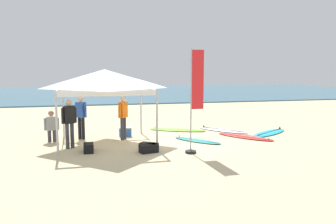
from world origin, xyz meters
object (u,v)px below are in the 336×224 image
object	(u,v)px
person_black	(69,120)
person_grey	(52,125)
surfboard_cyan	(269,133)
surfboard_lime	(177,130)
person_blue	(81,115)
gear_bag_on_sand	(89,148)
gear_bag_near_tent	(149,148)
canopy_tent	(105,79)
gear_bag_by_pole	(149,147)
surfboard_white	(223,130)
banner_flag	(194,105)
surfboard_red	(245,137)
person_orange	(123,115)
surfboard_teal	(197,140)
cooler_box	(125,132)

from	to	relation	value
person_black	person_grey	size ratio (longest dim) A/B	1.43
surfboard_cyan	surfboard_lime	bearing A→B (deg)	155.39
person_blue	gear_bag_on_sand	size ratio (longest dim) A/B	2.85
gear_bag_on_sand	gear_bag_near_tent	bearing A→B (deg)	-16.47
canopy_tent	gear_bag_by_pole	bearing A→B (deg)	-52.17
surfboard_white	surfboard_lime	world-z (taller)	same
surfboard_white	banner_flag	distance (m)	4.63
surfboard_white	gear_bag_by_pole	world-z (taller)	gear_bag_by_pole
banner_flag	gear_bag_near_tent	distance (m)	2.07
banner_flag	surfboard_lime	bearing A→B (deg)	81.40
canopy_tent	surfboard_red	size ratio (longest dim) A/B	1.39
person_orange	person_grey	size ratio (longest dim) A/B	1.43
surfboard_red	gear_bag_by_pole	xyz separation A→B (m)	(-4.25, -1.30, 0.10)
person_orange	person_grey	bearing A→B (deg)	174.52
canopy_tent	surfboard_teal	bearing A→B (deg)	-9.70
canopy_tent	gear_bag_by_pole	world-z (taller)	canopy_tent
surfboard_lime	gear_bag_by_pole	distance (m)	4.06
surfboard_red	gear_bag_by_pole	size ratio (longest dim) A/B	4.00
gear_bag_by_pole	cooler_box	xyz separation A→B (m)	(-0.47, 2.73, 0.06)
person_grey	cooler_box	size ratio (longest dim) A/B	2.40
canopy_tent	banner_flag	world-z (taller)	banner_flag
surfboard_lime	person_orange	distance (m)	3.12
surfboard_red	person_grey	size ratio (longest dim) A/B	2.00
surfboard_white	banner_flag	xyz separation A→B (m)	(-2.58, -3.52, 1.54)
banner_flag	person_orange	bearing A→B (deg)	126.12
surfboard_cyan	surfboard_white	bearing A→B (deg)	147.89
surfboard_cyan	banner_flag	xyz separation A→B (m)	(-4.31, -2.44, 1.54)
surfboard_cyan	cooler_box	size ratio (longest dim) A/B	5.11
person_grey	canopy_tent	bearing A→B (deg)	-19.55
surfboard_lime	person_blue	size ratio (longest dim) A/B	1.53
surfboard_red	person_blue	size ratio (longest dim) A/B	1.40
person_black	surfboard_teal	bearing A→B (deg)	0.11
surfboard_lime	gear_bag_by_pole	xyz separation A→B (m)	(-2.01, -3.53, 0.10)
surfboard_cyan	gear_bag_on_sand	bearing A→B (deg)	-169.16
canopy_tent	gear_bag_by_pole	size ratio (longest dim) A/B	5.56
gear_bag_by_pole	person_blue	bearing A→B (deg)	130.27
gear_bag_near_tent	surfboard_red	bearing A→B (deg)	19.20
person_grey	banner_flag	world-z (taller)	banner_flag
surfboard_white	gear_bag_near_tent	size ratio (longest dim) A/B	3.94
surfboard_red	person_black	world-z (taller)	person_black
banner_flag	gear_bag_by_pole	world-z (taller)	banner_flag
cooler_box	surfboard_cyan	bearing A→B (deg)	-8.25
person_blue	person_black	bearing A→B (deg)	-104.11
banner_flag	gear_bag_by_pole	size ratio (longest dim) A/B	5.67
person_black	gear_bag_on_sand	distance (m)	1.27
banner_flag	gear_bag_on_sand	distance (m)	3.78
surfboard_cyan	person_blue	world-z (taller)	person_blue
surfboard_white	cooler_box	world-z (taller)	cooler_box
surfboard_teal	surfboard_red	xyz separation A→B (m)	(2.15, 0.20, -0.00)
surfboard_cyan	gear_bag_near_tent	size ratio (longest dim) A/B	4.26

